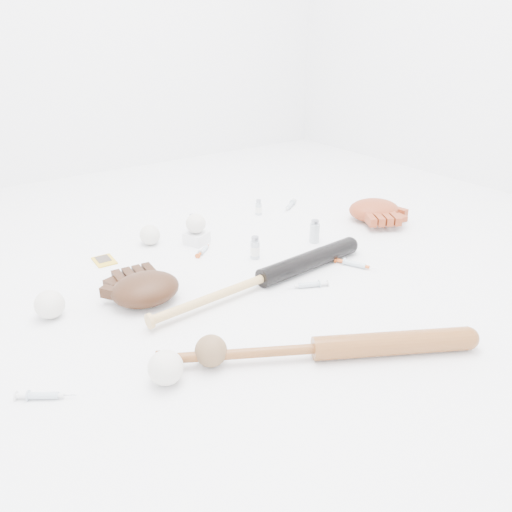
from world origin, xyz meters
TOP-DOWN VIEW (x-y plane):
  - bat_dark at (-0.01, -0.08)m, footprint 0.84×0.11m
  - bat_wood at (-0.12, -0.45)m, footprint 0.74×0.44m
  - glove_dark at (-0.34, 0.05)m, footprint 0.26×0.26m
  - glove_tan at (0.70, 0.12)m, footprint 0.34×0.34m
  - trading_card at (-0.35, 0.38)m, footprint 0.07×0.09m
  - pedestal at (-0.01, 0.34)m, footprint 0.10×0.10m
  - baseball_on_pedestal at (-0.01, 0.34)m, footprint 0.07×0.07m
  - baseball_left at (-0.59, 0.12)m, footprint 0.08×0.08m
  - baseball_upper at (-0.16, 0.43)m, footprint 0.07×0.07m
  - baseball_mid at (-0.46, -0.32)m, footprint 0.08×0.08m
  - baseball_aged at (-0.34, -0.32)m, footprint 0.08×0.08m
  - syringe_0 at (-0.70, -0.21)m, footprint 0.13×0.10m
  - syringe_1 at (0.10, -0.16)m, footprint 0.14×0.09m
  - syringe_2 at (-0.03, 0.25)m, footprint 0.12×0.10m
  - syringe_3 at (0.32, -0.14)m, footprint 0.09×0.16m
  - syringe_4 at (0.52, 0.44)m, footprint 0.15×0.11m
  - vial_0 at (0.03, 0.45)m, footprint 0.03×0.03m
  - vial_1 at (0.35, 0.45)m, footprint 0.03×0.03m
  - vial_2 at (0.09, 0.11)m, footprint 0.03×0.03m
  - vial_3 at (0.35, 0.09)m, footprint 0.04×0.04m

SIDE VIEW (x-z plane):
  - trading_card at x=-0.35m, z-range 0.00..0.01m
  - syringe_2 at x=-0.03m, z-range 0.00..0.02m
  - syringe_0 at x=-0.70m, z-range 0.00..0.02m
  - syringe_1 at x=0.10m, z-range 0.00..0.02m
  - syringe_4 at x=0.52m, z-range 0.00..0.02m
  - syringe_3 at x=0.32m, z-range 0.00..0.02m
  - pedestal at x=-0.01m, z-range 0.00..0.04m
  - bat_wood at x=-0.12m, z-range 0.00..0.06m
  - bat_dark at x=-0.01m, z-range 0.00..0.06m
  - vial_1 at x=0.35m, z-range 0.00..0.07m
  - vial_0 at x=0.03m, z-range 0.00..0.07m
  - baseball_upper at x=-0.16m, z-range 0.00..0.07m
  - baseball_aged at x=-0.34m, z-range 0.00..0.08m
  - baseball_mid at x=-0.46m, z-range 0.00..0.08m
  - baseball_left at x=-0.59m, z-range 0.00..0.08m
  - vial_2 at x=0.09m, z-range 0.00..0.08m
  - glove_dark at x=-0.34m, z-range 0.00..0.09m
  - vial_3 at x=0.35m, z-range 0.00..0.09m
  - glove_tan at x=0.70m, z-range 0.00..0.09m
  - baseball_on_pedestal at x=-0.01m, z-range 0.04..0.11m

